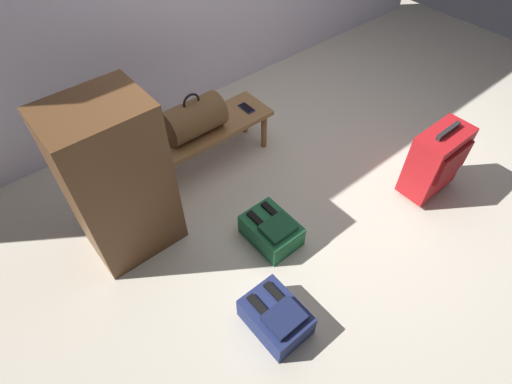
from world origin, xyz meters
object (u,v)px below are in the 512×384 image
Objects in this scene: backpack_navy at (276,317)px; side_cabinet at (117,182)px; suitcase_upright_red at (436,160)px; backpack_green at (272,230)px; duffel_bag_brown at (194,118)px; cell_phone at (246,108)px; bench at (210,131)px.

side_cabinet is (-0.32, 1.10, 0.46)m from backpack_navy.
backpack_green is at bearing 161.64° from suitcase_upright_red.
cell_phone is at bearing -1.58° from duffel_bag_brown.
duffel_bag_brown is 0.49m from cell_phone.
suitcase_upright_red is 1.61m from backpack_navy.
suitcase_upright_red is 1.29m from backpack_green.
bench is at bearing 68.76° from backpack_navy.
backpack_green is at bearing -40.88° from side_cabinet.
suitcase_upright_red is at bearing -27.89° from side_cabinet.
backpack_green is at bearing -91.50° from duffel_bag_brown.
bench is at bearing 0.00° from duffel_bag_brown.
side_cabinet reaches higher than backpack_navy.
duffel_bag_brown reaches higher than backpack_navy.
suitcase_upright_red is 1.57× the size of backpack_green.
bench is at bearing 129.13° from suitcase_upright_red.
bench is 2.63× the size of backpack_green.
duffel_bag_brown is 0.40× the size of side_cabinet.
cell_phone is 1.25m from side_cabinet.
backpack_navy is (-0.89, -1.37, -0.28)m from cell_phone.
cell_phone is at bearing 12.75° from side_cabinet.
bench is 6.94× the size of cell_phone.
duffel_bag_brown is at bearing 21.40° from side_cabinet.
cell_phone is 1.06m from backpack_green.
side_cabinet is at bearing 106.29° from backpack_navy.
bench is 1.68× the size of suitcase_upright_red.
suitcase_upright_red is (0.71, -1.29, -0.06)m from cell_phone.
backpack_green and backpack_navy have the same top height.
suitcase_upright_red is at bearing -50.87° from bench.
side_cabinet is (-0.71, 0.61, 0.46)m from backpack_green.
duffel_bag_brown is 0.79m from side_cabinet.
side_cabinet reaches higher than backpack_green.
cell_phone is at bearing -2.15° from bench.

